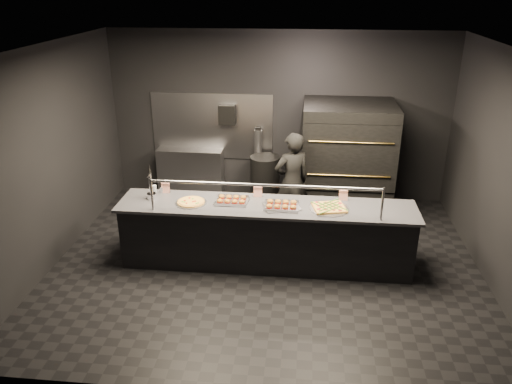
# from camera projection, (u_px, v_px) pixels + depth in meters

# --- Properties ---
(room) EXTENTS (6.04, 6.00, 3.00)m
(room) POSITION_uv_depth(u_px,v_px,m) (265.00, 164.00, 6.64)
(room) COLOR black
(room) RESTS_ON ground
(service_counter) EXTENTS (4.10, 0.78, 1.37)m
(service_counter) POSITION_uv_depth(u_px,v_px,m) (266.00, 234.00, 7.00)
(service_counter) COLOR black
(service_counter) RESTS_ON ground
(pizza_oven) EXTENTS (1.50, 1.23, 1.91)m
(pizza_oven) POSITION_uv_depth(u_px,v_px,m) (346.00, 159.00, 8.43)
(pizza_oven) COLOR black
(pizza_oven) RESTS_ON ground
(prep_shelf) EXTENTS (1.20, 0.35, 0.90)m
(prep_shelf) POSITION_uv_depth(u_px,v_px,m) (191.00, 172.00, 9.28)
(prep_shelf) COLOR #99999E
(prep_shelf) RESTS_ON ground
(towel_dispenser) EXTENTS (0.30, 0.20, 0.35)m
(towel_dispenser) POSITION_uv_depth(u_px,v_px,m) (227.00, 115.00, 8.84)
(towel_dispenser) COLOR black
(towel_dispenser) RESTS_ON room
(fire_extinguisher) EXTENTS (0.14, 0.14, 0.51)m
(fire_extinguisher) POSITION_uv_depth(u_px,v_px,m) (258.00, 142.00, 8.99)
(fire_extinguisher) COLOR #B2B2B7
(fire_extinguisher) RESTS_ON room
(beer_tap) EXTENTS (0.13, 0.19, 0.52)m
(beer_tap) POSITION_uv_depth(u_px,v_px,m) (151.00, 189.00, 6.97)
(beer_tap) COLOR silver
(beer_tap) RESTS_ON service_counter
(round_pizza) EXTENTS (0.43, 0.43, 0.03)m
(round_pizza) POSITION_uv_depth(u_px,v_px,m) (191.00, 202.00, 6.88)
(round_pizza) COLOR silver
(round_pizza) RESTS_ON service_counter
(slider_tray_a) EXTENTS (0.48, 0.37, 0.07)m
(slider_tray_a) POSITION_uv_depth(u_px,v_px,m) (232.00, 200.00, 6.91)
(slider_tray_a) COLOR silver
(slider_tray_a) RESTS_ON service_counter
(slider_tray_b) EXTENTS (0.55, 0.47, 0.07)m
(slider_tray_b) POSITION_uv_depth(u_px,v_px,m) (282.00, 205.00, 6.75)
(slider_tray_b) COLOR silver
(slider_tray_b) RESTS_ON service_counter
(square_pizza) EXTENTS (0.53, 0.53, 0.05)m
(square_pizza) POSITION_uv_depth(u_px,v_px,m) (329.00, 208.00, 6.70)
(square_pizza) COLOR silver
(square_pizza) RESTS_ON service_counter
(condiment_jar) EXTENTS (0.16, 0.06, 0.11)m
(condiment_jar) POSITION_uv_depth(u_px,v_px,m) (157.00, 189.00, 7.21)
(condiment_jar) COLOR silver
(condiment_jar) RESTS_ON service_counter
(tent_cards) EXTENTS (2.66, 0.04, 0.15)m
(tent_cards) POSITION_uv_depth(u_px,v_px,m) (255.00, 191.00, 7.07)
(tent_cards) COLOR white
(tent_cards) RESTS_ON service_counter
(trash_bin) EXTENTS (0.53, 0.53, 0.88)m
(trash_bin) POSITION_uv_depth(u_px,v_px,m) (265.00, 180.00, 8.95)
(trash_bin) COLOR black
(trash_bin) RESTS_ON ground
(worker) EXTENTS (0.70, 0.61, 1.61)m
(worker) POSITION_uv_depth(u_px,v_px,m) (292.00, 182.00, 7.90)
(worker) COLOR black
(worker) RESTS_ON ground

